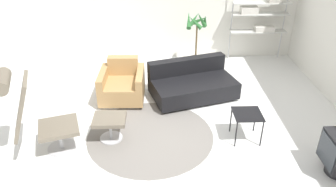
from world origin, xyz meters
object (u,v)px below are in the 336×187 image
Objects in this scene: ottoman at (110,123)px; couch_low at (192,85)px; armchair_red at (122,86)px; lounge_chair at (31,109)px; side_table at (247,116)px; shelf_unit at (261,14)px; potted_plant at (197,39)px.

ottoman is 0.29× the size of couch_low.
armchair_red is at bearing 86.20° from ottoman.
side_table is (3.15, 0.24, -0.35)m from lounge_chair.
side_table is at bearing 148.14° from armchair_red.
lounge_chair is 3.18m from side_table.
shelf_unit is (1.71, 1.70, 0.89)m from couch_low.
shelf_unit is at bearing 72.14° from side_table.
armchair_red is at bearing -149.90° from shelf_unit.
side_table is (0.71, -1.41, 0.18)m from couch_low.
potted_plant is at bearing -116.18° from couch_low.
potted_plant reaches higher than couch_low.
couch_low is 3.76× the size of side_table.
lounge_chair reaches higher than side_table.
side_table is 3.34m from shelf_unit.
couch_low is at bearing -135.14° from shelf_unit.
couch_low is 1.41m from potted_plant.
potted_plant is (1.55, 1.39, 0.41)m from armchair_red.
potted_plant reaches higher than lounge_chair.
shelf_unit is (3.13, 3.04, 0.83)m from ottoman.
armchair_red is at bearing -138.22° from potted_plant.
lounge_chair is at bearing 56.54° from armchair_red.
side_table is (2.13, -0.07, 0.12)m from ottoman.
ottoman is 0.37× the size of potted_plant.
potted_plant is (-0.49, 2.73, 0.27)m from side_table.
armchair_red reaches higher than ottoman.
shelf_unit reaches higher than potted_plant.
lounge_chair is 0.76× the size of couch_low.
couch_low is at bearing -175.76° from armchair_red.
couch_low reaches higher than side_table.
armchair_red is at bearing -14.22° from couch_low.
ottoman is at bearing -135.84° from shelf_unit.
lounge_chair is 0.68× the size of shelf_unit.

